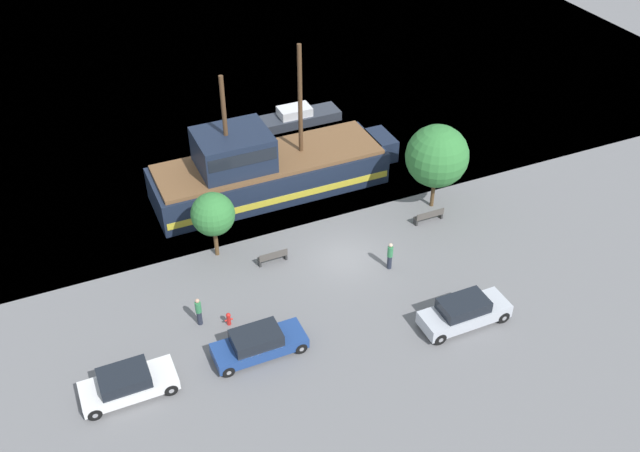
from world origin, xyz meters
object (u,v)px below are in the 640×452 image
bench_promenade_east (273,257)px  moored_boat_dockside (299,117)px  parked_car_curb_front (127,383)px  bench_promenade_west (429,216)px  fire_hydrant (229,318)px  pedestrian_walking_near (390,256)px  pirate_ship (265,169)px  parked_car_curb_rear (464,312)px  parked_car_curb_mid (258,343)px  pedestrian_walking_far (199,311)px

bench_promenade_east → moored_boat_dockside: bearing=62.3°
parked_car_curb_front → bench_promenade_west: size_ratio=2.30×
fire_hydrant → pedestrian_walking_near: (9.79, 0.63, 0.49)m
fire_hydrant → bench_promenade_west: (14.14, 3.55, 0.04)m
pirate_ship → parked_car_curb_rear: (5.09, -15.74, -0.89)m
fire_hydrant → parked_car_curb_mid: bearing=-74.0°
parked_car_curb_front → parked_car_curb_mid: parked_car_curb_mid is taller
pirate_ship → fire_hydrant: pirate_ship is taller
fire_hydrant → pedestrian_walking_near: size_ratio=0.43×
pirate_ship → parked_car_curb_front: (-11.79, -13.38, -0.97)m
parked_car_curb_rear → fire_hydrant: parked_car_curb_rear is taller
pedestrian_walking_near → bench_promenade_east: bearing=152.2°
fire_hydrant → bench_promenade_west: size_ratio=0.40×
bench_promenade_east → parked_car_curb_front: bearing=-146.9°
bench_promenade_west → pedestrian_walking_near: pedestrian_walking_near is taller
parked_car_curb_front → pedestrian_walking_far: size_ratio=2.57×
bench_promenade_west → pedestrian_walking_far: size_ratio=1.11×
moored_boat_dockside → bench_promenade_east: moored_boat_dockside is taller
fire_hydrant → pedestrian_walking_far: 1.58m
fire_hydrant → parked_car_curb_rear: bearing=-23.5°
pirate_ship → bench_promenade_east: (-2.21, -7.14, -1.24)m
fire_hydrant → moored_boat_dockside: bearing=57.9°
parked_car_curb_mid → bench_promenade_east: (3.14, 6.31, -0.27)m
parked_car_curb_rear → fire_hydrant: (-11.18, 4.85, -0.38)m
parked_car_curb_mid → pedestrian_walking_far: 3.84m
moored_boat_dockside → bench_promenade_west: size_ratio=3.18×
pirate_ship → fire_hydrant: bearing=-119.2°
moored_boat_dockside → pirate_ship: bearing=-125.9°
pirate_ship → moored_boat_dockside: (5.55, 7.66, -1.16)m
parked_car_curb_mid → pedestrian_walking_far: bearing=123.1°
moored_boat_dockside → fire_hydrant: (-11.64, -18.55, -0.10)m
parked_car_curb_mid → fire_hydrant: parked_car_curb_mid is taller
moored_boat_dockside → fire_hydrant: bearing=-122.1°
bench_promenade_east → pedestrian_walking_far: pedestrian_walking_far is taller
parked_car_curb_mid → pedestrian_walking_far: pedestrian_walking_far is taller
bench_promenade_east → pirate_ship: bearing=72.8°
parked_car_curb_front → pedestrian_walking_near: (15.48, 3.13, 0.19)m
parked_car_curb_front → bench_promenade_west: bearing=17.0°
pirate_ship → parked_car_curb_mid: size_ratio=3.54×
bench_promenade_east → parked_car_curb_rear: bearing=-49.7°
parked_car_curb_rear → bench_promenade_west: (2.96, 8.40, -0.34)m
moored_boat_dockside → pedestrian_walking_near: bearing=-95.9°
moored_boat_dockside → parked_car_curb_mid: size_ratio=1.31×
bench_promenade_west → pedestrian_walking_far: bearing=-169.4°
fire_hydrant → bench_promenade_west: bearing=14.1°
parked_car_curb_mid → fire_hydrant: 2.68m
parked_car_curb_front → fire_hydrant: size_ratio=5.78×
moored_boat_dockside → parked_car_curb_rear: (-0.46, -23.40, 0.28)m
pirate_ship → pedestrian_walking_near: 10.93m
pirate_ship → parked_car_curb_mid: 14.51m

